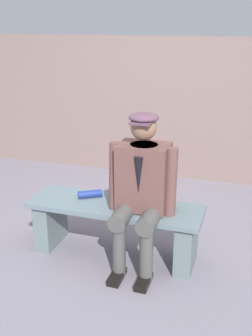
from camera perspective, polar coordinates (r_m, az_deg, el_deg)
The scene contains 5 objects.
ground_plane at distance 3.80m, azimuth -1.50°, elevation -11.93°, with size 30.00×30.00×0.00m, color slate.
bench at distance 3.64m, azimuth -1.55°, elevation -7.65°, with size 1.54×0.47×0.50m.
seated_man at distance 3.34m, azimuth 2.17°, elevation -2.42°, with size 0.58×0.63×1.33m.
rolled_magazine at distance 3.70m, azimuth -5.07°, elevation -3.66°, with size 0.07×0.07×0.22m, color navy.
stadium_wall at distance 5.48m, azimuth 6.19°, elevation 8.36°, with size 12.00×0.24×1.83m, color gray.
Camera 1 is at (-1.08, 3.04, 2.01)m, focal length 43.37 mm.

